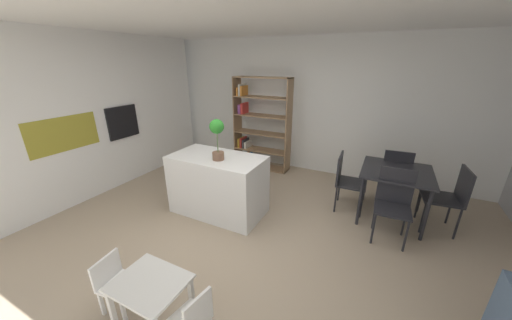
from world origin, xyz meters
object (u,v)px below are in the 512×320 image
(dining_chair_far, at_px, (395,172))
(dining_chair_window_side, at_px, (451,194))
(child_chair_left, at_px, (116,281))
(dining_chair_island_side, at_px, (346,177))
(dining_table, at_px, (396,176))
(child_table, at_px, (150,289))
(built_in_oven, at_px, (123,122))
(kitchen_island, at_px, (218,185))
(open_bookshelf, at_px, (258,126))
(dining_chair_near, at_px, (394,199))
(potted_plant_on_island, at_px, (217,135))
(child_chair_right, at_px, (193,320))

(dining_chair_far, relative_size, dining_chair_window_side, 1.01)
(child_chair_left, relative_size, dining_chair_island_side, 0.61)
(dining_table, bearing_deg, dining_chair_window_side, 0.79)
(child_table, xyz_separation_m, dining_chair_window_side, (2.49, 2.87, 0.14))
(built_in_oven, distance_m, child_table, 3.52)
(dining_chair_island_side, bearing_deg, child_chair_left, 148.18)
(built_in_oven, height_order, dining_chair_window_side, built_in_oven)
(built_in_oven, distance_m, dining_chair_far, 4.81)
(child_table, height_order, dining_chair_window_side, dining_chair_window_side)
(kitchen_island, relative_size, open_bookshelf, 0.72)
(dining_table, xyz_separation_m, dining_chair_island_side, (-0.68, -0.00, -0.16))
(open_bookshelf, distance_m, dining_chair_far, 2.77)
(dining_chair_near, relative_size, dining_chair_island_side, 1.07)
(dining_chair_window_side, bearing_deg, dining_chair_island_side, -94.74)
(child_chair_left, height_order, dining_chair_far, dining_chair_far)
(dining_chair_far, bearing_deg, child_chair_left, 51.62)
(child_table, height_order, dining_chair_far, dining_chair_far)
(potted_plant_on_island, xyz_separation_m, dining_chair_near, (2.29, 0.61, -0.72))
(built_in_oven, height_order, dining_chair_far, built_in_oven)
(child_chair_left, bearing_deg, child_table, -96.47)
(open_bookshelf, bearing_deg, dining_chair_far, -10.07)
(potted_plant_on_island, bearing_deg, dining_chair_island_side, 33.85)
(dining_chair_island_side, bearing_deg, dining_chair_far, -57.16)
(kitchen_island, height_order, dining_chair_near, dining_chair_near)
(dining_chair_island_side, bearing_deg, kitchen_island, 117.48)
(child_table, bearing_deg, dining_table, 57.66)
(potted_plant_on_island, relative_size, dining_chair_window_side, 0.62)
(child_chair_left, height_order, dining_table, dining_table)
(open_bookshelf, relative_size, child_table, 3.24)
(kitchen_island, relative_size, dining_chair_far, 1.48)
(child_table, xyz_separation_m, child_chair_right, (0.46, -0.01, -0.08))
(dining_chair_near, bearing_deg, potted_plant_on_island, -166.95)
(built_in_oven, xyz_separation_m, kitchen_island, (2.19, -0.18, -0.72))
(kitchen_island, distance_m, child_chair_left, 1.88)
(kitchen_island, xyz_separation_m, dining_table, (2.39, 1.00, 0.23))
(dining_chair_far, bearing_deg, dining_chair_near, 85.27)
(child_chair_right, height_order, dining_chair_far, dining_chair_far)
(dining_chair_far, bearing_deg, built_in_oven, 11.72)
(open_bookshelf, bearing_deg, built_in_oven, -136.61)
(child_table, xyz_separation_m, child_chair_left, (-0.46, -0.01, -0.11))
(child_chair_left, bearing_deg, potted_plant_on_island, -6.63)
(built_in_oven, bearing_deg, dining_chair_far, 15.85)
(potted_plant_on_island, relative_size, child_chair_right, 0.95)
(built_in_oven, distance_m, potted_plant_on_island, 2.30)
(built_in_oven, xyz_separation_m, child_chair_left, (2.31, -2.05, -0.87))
(dining_table, height_order, dining_chair_near, dining_chair_near)
(built_in_oven, height_order, child_chair_left, built_in_oven)
(kitchen_island, distance_m, open_bookshelf, 2.04)
(built_in_oven, bearing_deg, dining_chair_island_side, 11.77)
(built_in_oven, xyz_separation_m, potted_plant_on_island, (2.29, -0.27, 0.10))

